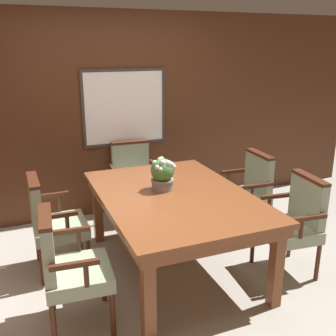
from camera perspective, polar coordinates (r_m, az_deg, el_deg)
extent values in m
plane|color=#A39E93|center=(3.69, -0.19, -16.35)|extent=(14.00, 14.00, 0.00)
cube|color=#4C2816|center=(4.85, -8.16, 7.42)|extent=(7.20, 0.06, 2.45)
cube|color=white|center=(4.83, -6.32, 8.70)|extent=(0.97, 0.01, 0.85)
cube|color=#38332D|center=(4.78, -6.49, 13.96)|extent=(1.04, 0.02, 0.04)
cube|color=#38332D|center=(4.92, -6.14, 3.58)|extent=(1.04, 0.02, 0.03)
cube|color=#38332D|center=(4.72, -12.23, 8.21)|extent=(0.04, 0.02, 0.85)
cube|color=#38332D|center=(4.99, -0.69, 9.07)|extent=(0.03, 0.02, 0.85)
cube|color=brown|center=(2.90, -2.86, -18.23)|extent=(0.09, 0.09, 0.72)
cube|color=brown|center=(3.35, 15.43, -13.58)|extent=(0.09, 0.09, 0.72)
cube|color=brown|center=(4.30, -10.16, -6.02)|extent=(0.09, 0.09, 0.72)
cube|color=brown|center=(4.62, 3.11, -4.10)|extent=(0.09, 0.09, 0.72)
cube|color=brown|center=(3.60, 0.90, -5.08)|extent=(1.23, 1.80, 0.09)
cube|color=brown|center=(3.57, 0.90, -4.08)|extent=(1.29, 1.86, 0.04)
cylinder|color=#472314|center=(3.78, -11.42, -12.55)|extent=(0.04, 0.04, 0.37)
cylinder|color=#472314|center=(4.17, -12.65, -9.66)|extent=(0.04, 0.04, 0.37)
cylinder|color=#472314|center=(3.75, -17.81, -13.42)|extent=(0.04, 0.04, 0.37)
cylinder|color=#472314|center=(4.14, -18.39, -10.41)|extent=(0.04, 0.04, 0.37)
cube|color=#93A384|center=(3.85, -15.35, -8.33)|extent=(0.48, 0.51, 0.11)
cube|color=#93A384|center=(3.73, -18.69, -5.00)|extent=(0.08, 0.46, 0.42)
cube|color=#472314|center=(3.65, -19.03, -1.70)|extent=(0.09, 0.46, 0.03)
cylinder|color=#472314|center=(3.55, -14.40, -7.86)|extent=(0.04, 0.04, 0.18)
cube|color=#472314|center=(3.51, -15.66, -6.67)|extent=(0.33, 0.04, 0.04)
cylinder|color=#472314|center=(4.03, -15.51, -4.87)|extent=(0.04, 0.04, 0.18)
cube|color=#472314|center=(3.99, -16.63, -3.80)|extent=(0.33, 0.04, 0.04)
cylinder|color=#472314|center=(3.07, -8.01, -20.25)|extent=(0.04, 0.04, 0.37)
cylinder|color=#472314|center=(3.43, -9.34, -15.86)|extent=(0.04, 0.04, 0.37)
cylinder|color=#472314|center=(3.05, -16.25, -21.13)|extent=(0.04, 0.04, 0.37)
cylinder|color=#472314|center=(3.41, -16.53, -16.59)|extent=(0.04, 0.04, 0.37)
cube|color=#93A384|center=(3.10, -12.83, -14.78)|extent=(0.51, 0.54, 0.11)
cube|color=#93A384|center=(2.97, -17.04, -10.77)|extent=(0.11, 0.47, 0.42)
cube|color=#472314|center=(2.87, -17.44, -6.75)|extent=(0.12, 0.47, 0.03)
cylinder|color=#472314|center=(2.80, -11.78, -14.94)|extent=(0.04, 0.04, 0.18)
cube|color=#472314|center=(2.75, -13.41, -13.51)|extent=(0.33, 0.06, 0.04)
cylinder|color=#472314|center=(3.26, -12.81, -10.17)|extent=(0.04, 0.04, 0.18)
cube|color=#472314|center=(3.21, -14.19, -8.86)|extent=(0.33, 0.06, 0.04)
cylinder|color=#472314|center=(3.99, 12.19, -10.93)|extent=(0.04, 0.04, 0.37)
cylinder|color=#472314|center=(3.66, 15.54, -13.95)|extent=(0.04, 0.04, 0.37)
cylinder|color=#472314|center=(4.19, 17.26, -9.91)|extent=(0.04, 0.04, 0.37)
cylinder|color=#472314|center=(3.88, 20.89, -12.62)|extent=(0.04, 0.04, 0.37)
cube|color=#93A384|center=(3.82, 16.77, -8.66)|extent=(0.52, 0.55, 0.11)
cube|color=#93A384|center=(3.82, 19.62, -4.55)|extent=(0.12, 0.47, 0.42)
cube|color=#472314|center=(3.74, 19.96, -1.32)|extent=(0.13, 0.47, 0.03)
cylinder|color=#472314|center=(3.94, 14.48, -5.31)|extent=(0.04, 0.04, 0.18)
cube|color=#472314|center=(3.94, 15.48, -3.96)|extent=(0.33, 0.07, 0.04)
cylinder|color=#472314|center=(3.55, 18.76, -8.33)|extent=(0.04, 0.04, 0.18)
cube|color=#472314|center=(3.55, 19.86, -6.82)|extent=(0.33, 0.07, 0.04)
cylinder|color=#472314|center=(4.65, -6.76, -6.43)|extent=(0.04, 0.04, 0.37)
cylinder|color=#472314|center=(4.75, -1.53, -5.76)|extent=(0.04, 0.04, 0.37)
cylinder|color=#472314|center=(5.02, -7.81, -4.61)|extent=(0.04, 0.04, 0.37)
cylinder|color=#472314|center=(5.12, -2.95, -4.03)|extent=(0.04, 0.04, 0.37)
cube|color=#93A384|center=(4.79, -4.83, -2.54)|extent=(0.52, 0.50, 0.11)
cube|color=#93A384|center=(4.89, -5.50, 1.15)|extent=(0.47, 0.10, 0.42)
cube|color=#472314|center=(4.83, -5.57, 3.74)|extent=(0.47, 0.11, 0.03)
cylinder|color=#472314|center=(4.66, -7.86, -1.34)|extent=(0.04, 0.04, 0.18)
cube|color=#472314|center=(4.70, -8.08, -0.04)|extent=(0.05, 0.33, 0.04)
cylinder|color=#472314|center=(4.78, -1.75, -0.69)|extent=(0.04, 0.04, 0.18)
cube|color=#472314|center=(4.82, -2.02, 0.58)|extent=(0.05, 0.33, 0.04)
cylinder|color=#472314|center=(4.63, 6.87, -6.52)|extent=(0.04, 0.04, 0.37)
cylinder|color=#472314|center=(4.28, 9.49, -8.75)|extent=(0.04, 0.04, 0.37)
cylinder|color=#472314|center=(4.82, 11.33, -5.78)|extent=(0.04, 0.04, 0.37)
cylinder|color=#472314|center=(4.48, 14.20, -7.82)|extent=(0.04, 0.04, 0.37)
cube|color=#93A384|center=(4.45, 10.64, -4.38)|extent=(0.50, 0.52, 0.11)
cube|color=#93A384|center=(4.46, 13.03, -0.84)|extent=(0.10, 0.47, 0.42)
cube|color=#472314|center=(4.40, 13.23, 1.97)|extent=(0.11, 0.47, 0.03)
cylinder|color=#472314|center=(4.60, 8.76, -1.64)|extent=(0.04, 0.04, 0.18)
cube|color=#472314|center=(4.60, 9.59, -0.47)|extent=(0.33, 0.05, 0.04)
cylinder|color=#472314|center=(4.17, 12.09, -3.82)|extent=(0.04, 0.04, 0.18)
cube|color=#472314|center=(4.18, 13.00, -2.53)|extent=(0.33, 0.05, 0.04)
cylinder|color=gray|center=(3.65, -0.80, -2.37)|extent=(0.20, 0.20, 0.10)
cylinder|color=gray|center=(3.64, -0.80, -1.77)|extent=(0.21, 0.21, 0.02)
sphere|color=#427F3D|center=(3.61, -0.81, -0.31)|extent=(0.22, 0.22, 0.22)
sphere|color=silver|center=(3.54, 0.02, 0.68)|extent=(0.06, 0.06, 0.06)
sphere|color=silver|center=(3.61, -0.94, 1.34)|extent=(0.05, 0.05, 0.05)
sphere|color=silver|center=(3.53, -0.80, 0.79)|extent=(0.05, 0.05, 0.05)
sphere|color=silver|center=(3.63, 0.69, 0.24)|extent=(0.05, 0.05, 0.05)
sphere|color=silver|center=(3.57, -1.94, 0.78)|extent=(0.05, 0.05, 0.05)
sphere|color=silver|center=(3.56, 0.43, 0.50)|extent=(0.06, 0.06, 0.06)
sphere|color=silver|center=(3.58, -1.25, 1.25)|extent=(0.04, 0.04, 0.04)
sphere|color=silver|center=(3.50, -1.08, -0.20)|extent=(0.04, 0.04, 0.04)
sphere|color=silver|center=(3.59, 0.75, 0.17)|extent=(0.06, 0.06, 0.06)
sphere|color=silver|center=(3.52, -1.59, 0.08)|extent=(0.04, 0.04, 0.04)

